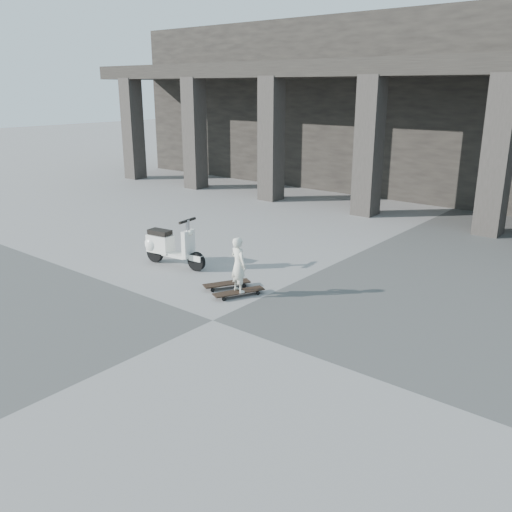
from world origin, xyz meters
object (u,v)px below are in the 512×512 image
Objects in this scene: longboard at (239,292)px; child at (239,265)px; skateboard_spare at (227,284)px; scooter at (165,245)px.

child is (0.00, 0.00, 0.53)m from longboard.
skateboard_spare is 0.88× the size of child.
child reaches higher than skateboard_spare.
skateboard_spare is 0.71m from child.
longboard is at bearing -17.34° from scooter.
longboard is 0.63× the size of scooter.
scooter is (-2.46, 0.43, 0.35)m from longboard.
scooter is at bearing 110.99° from skateboard_spare.
child is 0.66× the size of scooter.
child reaches higher than scooter.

